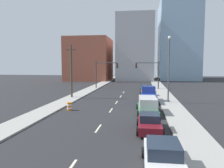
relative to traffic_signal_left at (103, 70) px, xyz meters
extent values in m
cube|color=#9E9B93|center=(-2.21, 3.88, -3.97)|extent=(2.77, 98.64, 0.15)
cube|color=#9E9B93|center=(12.75, 3.88, -3.97)|extent=(2.77, 98.64, 0.15)
cube|color=beige|center=(5.27, -30.06, -4.05)|extent=(0.16, 2.40, 0.01)
cube|color=beige|center=(5.27, -22.69, -4.05)|extent=(0.16, 2.40, 0.01)
cube|color=beige|center=(5.27, -17.19, -4.05)|extent=(0.16, 2.40, 0.01)
cube|color=beige|center=(5.27, -11.37, -4.05)|extent=(0.16, 2.40, 0.01)
cube|color=beige|center=(5.27, -5.93, -4.05)|extent=(0.16, 2.40, 0.01)
cube|color=#9E513D|center=(-9.24, 25.31, 3.02)|extent=(14.00, 16.00, 14.15)
cube|color=#A8A8AD|center=(6.32, 29.31, 6.67)|extent=(12.00, 20.00, 21.44)
cube|color=#8CADC6|center=(20.90, 33.31, 9.29)|extent=(13.00, 20.00, 26.69)
cylinder|color=#38383D|center=(-1.49, 0.00, -0.97)|extent=(0.24, 0.24, 6.16)
cylinder|color=#38383D|center=(0.91, 0.00, 1.71)|extent=(4.80, 0.16, 0.16)
cube|color=black|center=(3.31, 0.00, 1.08)|extent=(0.34, 0.32, 1.10)
cylinder|color=red|center=(3.31, -0.17, 1.42)|extent=(0.22, 0.04, 0.22)
cylinder|color=#593F0C|center=(3.31, -0.17, 1.08)|extent=(0.22, 0.04, 0.22)
cylinder|color=#0C3F14|center=(3.31, -0.17, 0.74)|extent=(0.22, 0.04, 0.22)
cylinder|color=#38383D|center=(12.29, 0.00, -0.97)|extent=(0.24, 0.24, 6.16)
cylinder|color=#38383D|center=(9.89, 0.00, 1.71)|extent=(4.80, 0.16, 0.16)
cube|color=black|center=(7.49, 0.00, 1.08)|extent=(0.34, 0.32, 1.10)
cylinder|color=red|center=(7.49, -0.17, 1.42)|extent=(0.22, 0.04, 0.22)
cylinder|color=#593F0C|center=(7.49, -0.17, 1.08)|extent=(0.22, 0.04, 0.22)
cylinder|color=#0C3F14|center=(7.49, -0.17, 0.74)|extent=(0.22, 0.04, 0.22)
cylinder|color=#473D33|center=(-2.43, -14.18, 0.23)|extent=(0.32, 0.32, 8.56)
cube|color=#473D33|center=(-2.43, -14.18, 3.71)|extent=(1.60, 0.14, 0.14)
cylinder|color=orange|center=(0.37, -23.38, -3.96)|extent=(0.56, 0.56, 0.19)
cylinder|color=white|center=(0.37, -23.38, -3.77)|extent=(0.56, 0.56, 0.19)
cylinder|color=orange|center=(0.37, -23.38, -3.58)|extent=(0.56, 0.56, 0.19)
cylinder|color=white|center=(0.37, -23.38, -3.39)|extent=(0.56, 0.56, 0.19)
cylinder|color=orange|center=(0.37, -23.38, -3.20)|extent=(0.56, 0.56, 0.19)
cylinder|color=#4C4C51|center=(12.55, -16.70, 0.40)|extent=(0.20, 0.20, 8.90)
sphere|color=white|center=(12.55, -16.70, 5.07)|extent=(0.44, 0.44, 0.44)
cube|color=silver|center=(10.11, -36.86, -3.52)|extent=(1.96, 4.80, 0.71)
cube|color=#1E2838|center=(10.11, -36.86, -2.85)|extent=(1.70, 2.17, 0.64)
cylinder|color=black|center=(9.11, -35.40, -3.74)|extent=(0.23, 0.62, 0.62)
cylinder|color=black|center=(11.08, -35.37, -3.74)|extent=(0.23, 0.62, 0.62)
cube|color=maroon|center=(9.58, -30.17, -3.53)|extent=(1.88, 4.45, 0.66)
cube|color=#1E2838|center=(9.58, -30.17, -2.89)|extent=(1.62, 2.01, 0.61)
cylinder|color=black|center=(8.63, -28.81, -3.71)|extent=(0.23, 0.69, 0.68)
cylinder|color=black|center=(10.50, -28.78, -3.71)|extent=(0.23, 0.69, 0.68)
cylinder|color=black|center=(8.67, -31.55, -3.71)|extent=(0.23, 0.69, 0.68)
cylinder|color=black|center=(10.54, -31.52, -3.71)|extent=(0.23, 0.69, 0.68)
cube|color=#1E6033|center=(9.56, -23.33, -3.65)|extent=(2.45, 6.26, 0.46)
cube|color=silver|center=(9.58, -23.63, -2.83)|extent=(2.07, 3.91, 1.17)
cylinder|color=black|center=(8.37, -21.48, -3.74)|extent=(0.25, 0.63, 0.62)
cylinder|color=black|center=(10.55, -21.36, -3.74)|extent=(0.25, 0.63, 0.62)
cylinder|color=black|center=(8.57, -25.29, -3.74)|extent=(0.25, 0.63, 0.62)
cylinder|color=black|center=(10.76, -25.17, -3.74)|extent=(0.25, 0.63, 0.62)
cube|color=navy|center=(9.82, -16.69, -3.34)|extent=(2.30, 5.52, 1.08)
cube|color=navy|center=(9.84, -15.87, -2.28)|extent=(1.96, 1.68, 1.03)
cylinder|color=black|center=(8.73, -14.97, -3.74)|extent=(0.23, 0.63, 0.62)
cylinder|color=black|center=(10.99, -15.02, -3.74)|extent=(0.23, 0.63, 0.62)
cylinder|color=black|center=(8.66, -18.36, -3.74)|extent=(0.23, 0.63, 0.62)
cylinder|color=black|center=(10.91, -18.41, -3.74)|extent=(0.23, 0.63, 0.62)
cube|color=orange|center=(9.65, -10.41, -3.53)|extent=(2.00, 4.26, 0.67)
cube|color=#1E2838|center=(9.65, -10.41, -2.88)|extent=(1.71, 1.94, 0.62)
cylinder|color=black|center=(8.64, -9.13, -3.70)|extent=(0.24, 0.71, 0.70)
cylinder|color=black|center=(10.58, -9.08, -3.70)|extent=(0.24, 0.71, 0.70)
cylinder|color=black|center=(8.71, -11.74, -3.70)|extent=(0.24, 0.71, 0.70)
cylinder|color=black|center=(10.66, -11.69, -3.70)|extent=(0.24, 0.71, 0.70)
cube|color=#196B75|center=(9.53, -5.22, -3.55)|extent=(1.77, 4.39, 0.67)
cube|color=#1E2838|center=(9.53, -5.22, -2.90)|extent=(1.56, 1.98, 0.61)
cylinder|color=black|center=(8.62, -3.86, -3.75)|extent=(0.22, 0.61, 0.61)
cylinder|color=black|center=(10.45, -3.86, -3.75)|extent=(0.22, 0.61, 0.61)
cylinder|color=black|center=(8.62, -6.58, -3.75)|extent=(0.22, 0.61, 0.61)
cylinder|color=black|center=(10.45, -6.58, -3.75)|extent=(0.22, 0.61, 0.61)
camera|label=1|loc=(9.04, -47.98, 1.46)|focal=35.00mm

